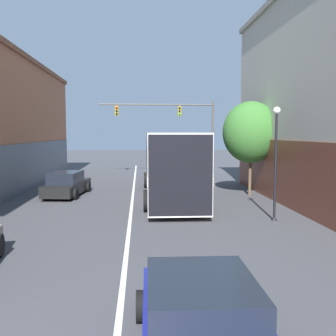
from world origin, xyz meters
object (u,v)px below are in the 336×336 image
Objects in this scene: traffic_signal_gantry at (178,121)px; parked_car_left_mid at (67,184)px; bus at (170,161)px; street_tree_near at (251,132)px; hatchback_foreground at (203,322)px; street_lamp at (276,158)px.

parked_car_left_mid is at bearing -125.90° from traffic_signal_gantry.
bus is 4.91m from street_tree_near.
bus reaches higher than hatchback_foreground.
street_lamp reaches higher than bus.
traffic_signal_gantry is at bearing -3.57° from hatchback_foreground.
street_lamp is (3.77, -6.01, 0.55)m from bus.
street_tree_near is (5.31, 16.08, 3.00)m from hatchback_foreground.
hatchback_foreground is at bearing -94.69° from traffic_signal_gantry.
hatchback_foreground is at bearing 178.22° from bus.
traffic_signal_gantry reaches higher than hatchback_foreground.
bus is at bearing -1.47° from hatchback_foreground.
parked_car_left_mid is at bearing 80.77° from bus.
traffic_signal_gantry is 11.06m from street_tree_near.
bus is at bearing -97.60° from traffic_signal_gantry.
hatchback_foreground is 10.69m from street_lamp.
street_tree_near reaches higher than street_lamp.
hatchback_foreground is 27.03m from traffic_signal_gantry.
traffic_signal_gantry is 17.41m from street_lamp.
traffic_signal_gantry reaches higher than street_tree_near.
street_tree_near is (0.84, 6.57, 1.04)m from street_lamp.
traffic_signal_gantry is at bearing -29.22° from parked_car_left_mid.
hatchback_foreground is 17.32m from parked_car_left_mid.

